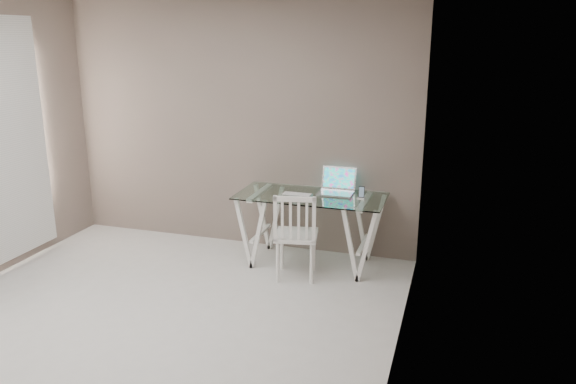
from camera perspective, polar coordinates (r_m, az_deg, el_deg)
name	(u,v)px	position (r m, az deg, el deg)	size (l,w,h in m)	color
room	(110,121)	(4.25, -17.59, 6.84)	(4.50, 4.52, 2.71)	beige
desk	(311,229)	(5.80, 2.31, -3.80)	(1.50, 0.70, 0.75)	silver
chair	(296,232)	(5.40, 0.78, -4.13)	(0.47, 0.47, 0.88)	white
laptop	(337,187)	(5.80, 4.99, 0.54)	(0.36, 0.33, 0.24)	silver
keyboard	(297,194)	(5.70, 0.90, -0.24)	(0.30, 0.13, 0.01)	silver
mouse	(297,199)	(5.49, 0.92, -0.71)	(0.12, 0.07, 0.04)	silver
phone_dock	(361,196)	(5.59, 7.46, -0.37)	(0.07, 0.07, 0.13)	white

